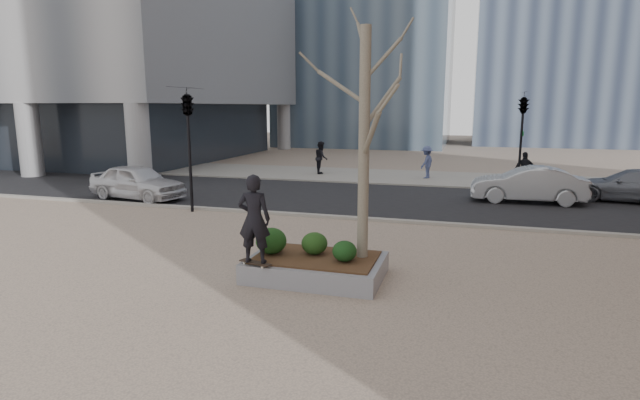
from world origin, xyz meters
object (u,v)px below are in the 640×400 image
(planter, at_px, (316,268))
(skateboarder, at_px, (254,219))
(skateboard, at_px, (255,264))
(police_car, at_px, (137,182))

(planter, distance_m, skateboarder, 1.89)
(skateboard, height_order, police_car, police_car)
(skateboard, bearing_deg, planter, 56.96)
(planter, bearing_deg, police_car, 144.43)
(police_car, bearing_deg, skateboard, -122.03)
(police_car, bearing_deg, planter, -115.49)
(planter, relative_size, skateboarder, 1.57)
(skateboarder, xyz_separation_m, police_car, (-8.84, 7.99, -0.73))
(police_car, bearing_deg, skateboarder, -122.03)
(skateboard, height_order, skateboarder, skateboarder)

